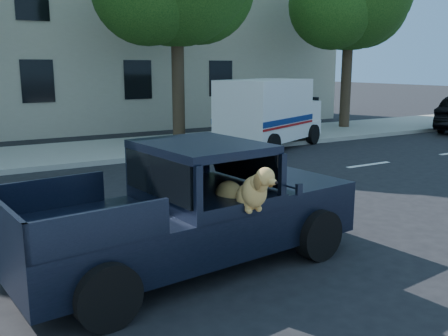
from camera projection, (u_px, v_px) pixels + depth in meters
The scene contains 6 objects.
ground at pixel (154, 258), 7.36m from camera, with size 120.00×120.00×0.00m, color black.
far_sidewalk at pixel (36, 157), 15.10m from camera, with size 60.00×4.00×0.15m, color gray.
lane_stripes at pixel (178, 191), 11.22m from camera, with size 21.60×0.14×0.01m, color silver, non-canonical shape.
building_main at pixel (68, 25), 21.86m from camera, with size 26.00×6.00×9.00m, color #BDB49C.
pickup_truck at pixel (184, 227), 6.91m from camera, with size 5.03×2.66×1.74m.
mail_truck at pixel (269, 118), 17.11m from camera, with size 4.65×3.53×2.32m.
Camera 1 is at (-2.65, -6.50, 2.78)m, focal length 40.00 mm.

